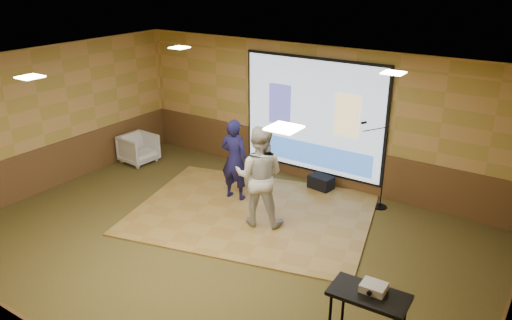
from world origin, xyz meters
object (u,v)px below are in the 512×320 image
Objects in this scene: player_right at (259,176)px; projector at (374,287)px; banquet_chair at (139,149)px; duffel_bag at (321,183)px; dance_floor at (252,213)px; mic_stand at (379,184)px; av_table at (367,314)px; player_left at (235,160)px; projector_screen at (312,117)px.

player_right is 3.61m from projector.
projector is 7.74m from banquet_chair.
projector is 0.58× the size of duffel_bag.
duffel_bag is at bearing 70.92° from dance_floor.
av_table is at bearing -55.40° from mic_stand.
av_table is 4.27m from mic_stand.
player_left is at bearing -137.66° from mic_stand.
projector_screen is at bearing -107.39° from player_right.
projector_screen is at bearing -176.81° from mic_stand.
projector is at bearing -56.38° from duffel_bag.
player_left is at bearing -132.53° from duffel_bag.
dance_floor is 3.87m from banquet_chair.
projector is at bearing -35.16° from dance_floor.
av_table is (3.10, -4.43, -0.80)m from projector_screen.
mic_stand is 3.45× the size of duffel_bag.
duffel_bag is (-1.31, 0.10, -0.34)m from mic_stand.
mic_stand reaches higher than player_left.
banquet_chair is at bearing -154.62° from mic_stand.
av_table reaches higher than dance_floor.
mic_stand is (1.74, -0.39, -0.98)m from projector_screen.
mic_stand reaches higher than banquet_chair.
duffel_bag is at bearing -118.81° from player_right.
banquet_chair reaches higher than dance_floor.
mic_stand reaches higher than duffel_bag.
player_right is 1.09× the size of mic_stand.
projector is (3.97, -2.68, 0.15)m from player_left.
player_right is 3.77× the size of duffel_bag.
projector reaches higher than dance_floor.
projector_screen is at bearing 84.94° from dance_floor.
av_table is (2.95, -2.13, -0.30)m from player_right.
banquet_chair is (-3.13, 0.33, -0.52)m from player_left.
projector reaches higher than duffel_bag.
duffel_bag is (1.27, 1.38, -0.71)m from player_left.
projector is (3.30, -2.33, 1.00)m from dance_floor.
banquet_chair is at bearing -166.54° from duffel_bag.
player_right is (1.00, -0.62, 0.11)m from player_left.
mic_stand is at bearing -76.69° from banquet_chair.
projector_screen is at bearing 145.17° from duffel_bag.
player_right is at bearing -38.42° from dance_floor.
banquet_chair is 4.53m from duffel_bag.
projector is 0.17× the size of mic_stand.
player_left is at bearing -116.81° from projector_screen.
dance_floor is at bearing -109.08° from duffel_bag.
player_left is at bearing 144.08° from projector.
mic_stand is 5.80m from banquet_chair.
player_left is 4.79m from projector.
av_table is 0.56× the size of mic_stand.
projector is at bearing -54.81° from mic_stand.
av_table is 1.26× the size of banquet_chair.
mic_stand is (1.92, 1.64, 0.48)m from dance_floor.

